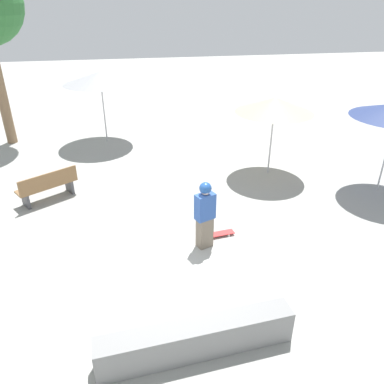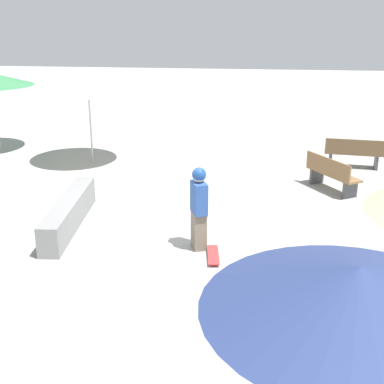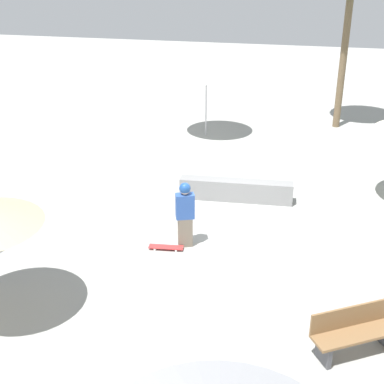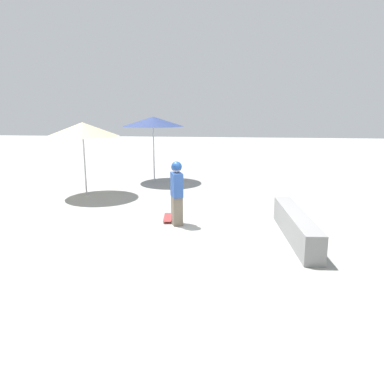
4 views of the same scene
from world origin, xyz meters
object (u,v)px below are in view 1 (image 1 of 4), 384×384
skateboard (218,234)px  shade_umbrella_tan (275,105)px  skater_main (205,213)px  shade_umbrella_grey (100,78)px  concrete_ledge (197,339)px  bench_near (48,186)px

skateboard → shade_umbrella_tan: 4.54m
skater_main → shade_umbrella_tan: size_ratio=0.66×
skateboard → shade_umbrella_grey: 7.91m
concrete_ledge → shade_umbrella_tan: bearing=-29.8°
shade_umbrella_tan → skater_main: bearing=140.8°
shade_umbrella_tan → shade_umbrella_grey: (3.90, 5.07, 0.24)m
bench_near → skateboard: bearing=-64.7°
concrete_ledge → shade_umbrella_tan: shade_umbrella_tan is taller
skater_main → shade_umbrella_grey: size_ratio=0.59×
skater_main → shade_umbrella_grey: shade_umbrella_grey is taller
bench_near → shade_umbrella_grey: bearing=39.2°
bench_near → shade_umbrella_tan: shade_umbrella_tan is taller
concrete_ledge → shade_umbrella_grey: size_ratio=1.16×
shade_umbrella_grey → skateboard: bearing=-159.8°
concrete_ledge → bench_near: (5.64, 2.98, 0.13)m
shade_umbrella_tan → concrete_ledge: bearing=150.2°
skater_main → skateboard: bearing=17.0°
concrete_ledge → shade_umbrella_grey: 10.47m
skater_main → bench_near: size_ratio=1.00×
skateboard → shade_umbrella_tan: shade_umbrella_tan is taller
shade_umbrella_tan → shade_umbrella_grey: shade_umbrella_grey is taller
concrete_ledge → shade_umbrella_grey: (10.15, 1.49, 2.11)m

